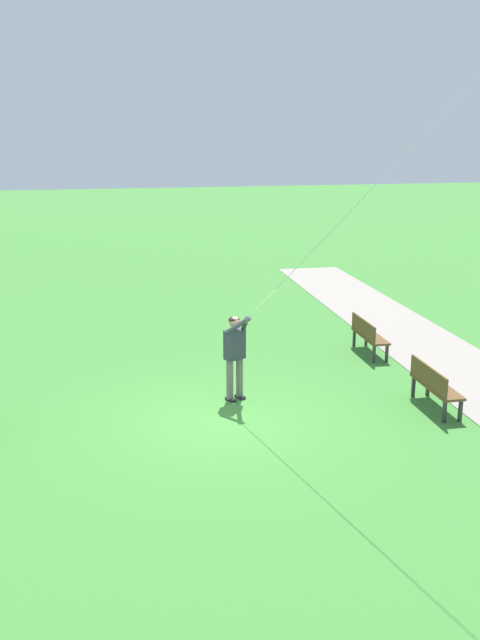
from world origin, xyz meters
TOP-DOWN VIEW (x-y plane):
  - ground_plane at (0.00, 0.00)m, footprint 120.00×120.00m
  - person_kite_flyer at (-0.49, -0.92)m, footprint 0.50×0.63m
  - park_bench_near_walkway at (-4.29, -3.08)m, footprint 0.51×1.52m
  - park_bench_far_walkway at (-4.12, 0.42)m, footprint 0.51×1.52m

SIDE VIEW (x-z plane):
  - ground_plane at x=0.00m, z-range 0.00..0.00m
  - park_bench_near_walkway at x=-4.29m, z-range 0.07..0.95m
  - park_bench_far_walkway at x=-4.12m, z-range 0.07..0.95m
  - person_kite_flyer at x=-0.49m, z-range 0.13..1.96m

